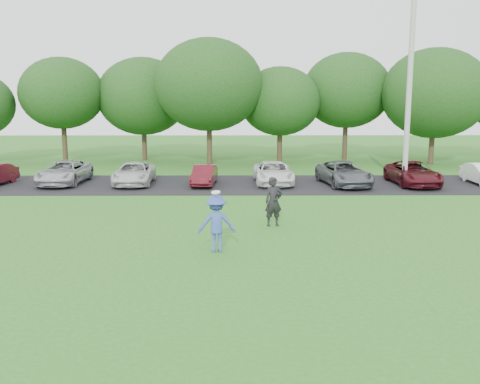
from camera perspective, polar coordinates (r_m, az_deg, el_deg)
The scene contains 7 objects.
ground at distance 16.25m, azimuth 0.09°, elevation -6.71°, with size 100.00×100.00×0.00m, color #296C1E.
parking_lot at distance 28.93m, azimuth -0.13°, elevation 0.83°, with size 32.00×6.50×0.03m, color black.
utility_pole at distance 29.44m, azimuth 17.62°, elevation 10.69°, with size 0.28×0.28×10.44m, color #ADACA7.
frisbee_player at distance 16.39m, azimuth -2.54°, elevation -3.36°, with size 1.22×0.82×1.95m.
camera_bystander at distance 19.63m, azimuth 3.60°, elevation -1.04°, with size 0.75×0.59×1.82m.
parked_cars at distance 28.73m, azimuth 0.30°, elevation 2.00°, with size 27.89×5.18×1.25m.
tree_row at distance 38.34m, azimuth 2.10°, elevation 10.47°, with size 42.39×9.85×8.64m.
Camera 1 is at (-0.13, -15.54, 4.73)m, focal length 40.00 mm.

